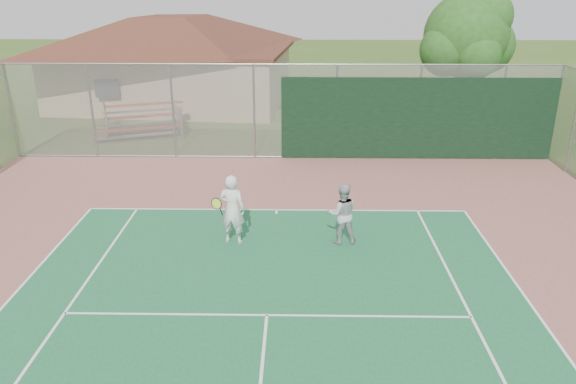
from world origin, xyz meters
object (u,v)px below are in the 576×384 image
(clubhouse, at_px, (173,52))
(tree, at_px, (468,39))
(player_white_front, at_px, (232,210))
(player_grey_back, at_px, (342,214))
(bleachers, at_px, (142,120))

(clubhouse, height_order, tree, tree)
(player_white_front, relative_size, player_grey_back, 1.15)
(player_grey_back, bearing_deg, tree, -122.33)
(tree, xyz_separation_m, player_white_front, (-8.96, -12.05, -3.01))
(bleachers, bearing_deg, player_white_front, -84.45)
(clubhouse, relative_size, bleachers, 3.42)
(clubhouse, relative_size, player_grey_back, 8.38)
(tree, xyz_separation_m, player_grey_back, (-6.19, -11.99, -3.13))
(bleachers, distance_m, player_grey_back, 13.15)
(clubhouse, bearing_deg, player_grey_back, -59.57)
(clubhouse, xyz_separation_m, tree, (13.89, -4.85, 1.18))
(player_white_front, bearing_deg, tree, -114.35)
(tree, distance_m, player_grey_back, 13.85)
(clubhouse, distance_m, tree, 14.76)
(bleachers, relative_size, tree, 0.65)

